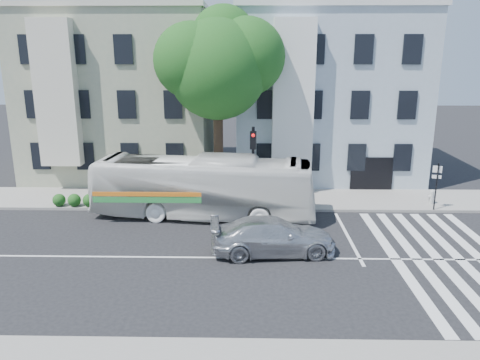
{
  "coord_description": "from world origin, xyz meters",
  "views": [
    {
      "loc": [
        1.79,
        -18.26,
        8.41
      ],
      "look_at": [
        1.35,
        3.78,
        2.4
      ],
      "focal_mm": 35.0,
      "sensor_mm": 36.0,
      "label": 1
    }
  ],
  "objects_px": {
    "bus": "(203,187)",
    "sedan": "(273,236)",
    "fire_hydrant": "(431,197)",
    "traffic_signal": "(253,158)"
  },
  "relations": [
    {
      "from": "bus",
      "to": "fire_hydrant",
      "type": "xyz_separation_m",
      "value": [
        12.7,
        1.95,
        -1.06
      ]
    },
    {
      "from": "bus",
      "to": "sedan",
      "type": "relative_size",
      "value": 2.17
    },
    {
      "from": "bus",
      "to": "sedan",
      "type": "bearing_deg",
      "value": -137.26
    },
    {
      "from": "sedan",
      "to": "bus",
      "type": "bearing_deg",
      "value": 31.18
    },
    {
      "from": "bus",
      "to": "fire_hydrant",
      "type": "relative_size",
      "value": 14.22
    },
    {
      "from": "bus",
      "to": "sedan",
      "type": "xyz_separation_m",
      "value": [
        3.44,
        -4.66,
        -0.85
      ]
    },
    {
      "from": "bus",
      "to": "traffic_signal",
      "type": "height_order",
      "value": "traffic_signal"
    },
    {
      "from": "traffic_signal",
      "to": "fire_hydrant",
      "type": "relative_size",
      "value": 5.7
    },
    {
      "from": "fire_hydrant",
      "to": "bus",
      "type": "bearing_deg",
      "value": -171.26
    },
    {
      "from": "bus",
      "to": "fire_hydrant",
      "type": "bearing_deg",
      "value": -74.97
    }
  ]
}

